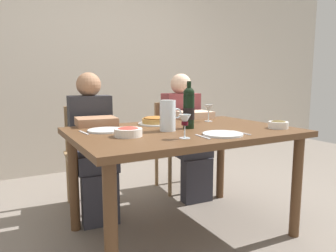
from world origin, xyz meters
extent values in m
plane|color=slate|center=(0.00, 0.00, 0.00)|extent=(8.00, 8.00, 0.00)
cube|color=beige|center=(0.00, 2.02, 1.40)|extent=(8.00, 0.10, 2.80)
cube|color=brown|center=(0.00, 0.00, 0.74)|extent=(1.50, 1.00, 0.04)
cylinder|color=brown|center=(-0.67, -0.42, 0.36)|extent=(0.07, 0.07, 0.72)
cylinder|color=brown|center=(0.67, -0.42, 0.36)|extent=(0.07, 0.07, 0.72)
cylinder|color=brown|center=(-0.67, 0.42, 0.36)|extent=(0.07, 0.07, 0.72)
cylinder|color=brown|center=(0.67, 0.42, 0.36)|extent=(0.07, 0.07, 0.72)
cylinder|color=black|center=(0.05, 0.02, 0.88)|extent=(0.08, 0.08, 0.23)
sphere|color=black|center=(0.05, 0.02, 1.01)|extent=(0.08, 0.08, 0.08)
cylinder|color=black|center=(0.05, 0.02, 1.05)|extent=(0.03, 0.03, 0.07)
cylinder|color=black|center=(0.05, 0.02, 0.86)|extent=(0.08, 0.08, 0.08)
cylinder|color=silver|center=(-0.13, -0.01, 0.86)|extent=(0.11, 0.11, 0.21)
cylinder|color=silver|center=(-0.13, -0.01, 0.83)|extent=(0.10, 0.10, 0.12)
torus|color=silver|center=(-0.06, -0.01, 0.87)|extent=(0.07, 0.01, 0.07)
cylinder|color=silver|center=(-0.05, 0.31, 0.77)|extent=(0.28, 0.28, 0.01)
cylinder|color=#C18E47|center=(-0.05, 0.31, 0.79)|extent=(0.22, 0.22, 0.03)
ellipsoid|color=#9E6028|center=(-0.05, 0.31, 0.81)|extent=(0.19, 0.19, 0.02)
cylinder|color=white|center=(-0.43, -0.07, 0.78)|extent=(0.17, 0.17, 0.05)
ellipsoid|color=#B2382D|center=(-0.43, -0.07, 0.80)|extent=(0.14, 0.14, 0.03)
cylinder|color=white|center=(0.61, -0.29, 0.78)|extent=(0.14, 0.14, 0.05)
ellipsoid|color=brown|center=(0.61, -0.29, 0.80)|extent=(0.11, 0.11, 0.03)
cylinder|color=silver|center=(-0.17, -0.30, 0.76)|extent=(0.06, 0.06, 0.00)
cylinder|color=silver|center=(-0.17, -0.30, 0.80)|extent=(0.01, 0.01, 0.07)
cone|color=silver|center=(-0.17, -0.30, 0.87)|extent=(0.07, 0.07, 0.07)
cylinder|color=#470A14|center=(-0.17, -0.30, 0.85)|extent=(0.04, 0.04, 0.02)
cylinder|color=silver|center=(0.40, 0.25, 0.76)|extent=(0.06, 0.06, 0.00)
cylinder|color=silver|center=(0.40, 0.25, 0.80)|extent=(0.01, 0.01, 0.07)
cone|color=silver|center=(0.40, 0.25, 0.86)|extent=(0.07, 0.07, 0.07)
cylinder|color=silver|center=(-0.49, 0.18, 0.77)|extent=(0.24, 0.24, 0.01)
cylinder|color=silver|center=(0.09, -0.32, 0.77)|extent=(0.25, 0.25, 0.01)
cube|color=silver|center=(-0.64, 0.18, 0.76)|extent=(0.03, 0.16, 0.00)
cube|color=silver|center=(-0.34, 0.18, 0.76)|extent=(0.02, 0.18, 0.00)
cube|color=silver|center=(0.24, -0.32, 0.76)|extent=(0.02, 0.18, 0.00)
cube|color=silver|center=(-0.06, -0.32, 0.76)|extent=(0.02, 0.16, 0.00)
cube|color=#9E7A51|center=(-0.45, 0.79, 0.46)|extent=(0.43, 0.43, 0.02)
cube|color=#9E7A51|center=(-0.43, 0.98, 0.67)|extent=(0.36, 0.06, 0.40)
cylinder|color=#9E7A51|center=(-0.63, 0.64, 0.23)|extent=(0.04, 0.04, 0.45)
cylinder|color=#9E7A51|center=(-0.30, 0.61, 0.23)|extent=(0.04, 0.04, 0.45)
cylinder|color=#9E7A51|center=(-0.60, 0.98, 0.23)|extent=(0.04, 0.04, 0.45)
cylinder|color=#9E7A51|center=(-0.27, 0.95, 0.23)|extent=(0.04, 0.04, 0.45)
cube|color=#2D2D33|center=(-0.45, 0.75, 0.72)|extent=(0.36, 0.23, 0.50)
sphere|color=#9E7051|center=(-0.45, 0.75, 1.06)|extent=(0.20, 0.20, 0.20)
cube|color=#33333D|center=(-0.47, 0.56, 0.47)|extent=(0.34, 0.41, 0.14)
cube|color=#33333D|center=(-0.48, 0.41, 0.20)|extent=(0.28, 0.14, 0.40)
cube|color=#9E7051|center=(-0.48, 0.47, 0.79)|extent=(0.31, 0.27, 0.06)
cube|color=#9E7A51|center=(0.45, 0.82, 0.46)|extent=(0.43, 0.43, 0.02)
cube|color=#9E7A51|center=(0.47, 1.00, 0.67)|extent=(0.36, 0.06, 0.40)
cylinder|color=#9E7A51|center=(0.27, 0.67, 0.23)|extent=(0.04, 0.04, 0.45)
cylinder|color=#9E7A51|center=(0.60, 0.64, 0.23)|extent=(0.04, 0.04, 0.45)
cylinder|color=#9E7A51|center=(0.30, 1.00, 0.23)|extent=(0.04, 0.04, 0.45)
cylinder|color=#9E7A51|center=(0.63, 0.97, 0.23)|extent=(0.04, 0.04, 0.45)
cube|color=#8E3D42|center=(0.45, 0.78, 0.72)|extent=(0.36, 0.23, 0.50)
sphere|color=beige|center=(0.45, 0.78, 1.06)|extent=(0.20, 0.20, 0.20)
cube|color=#33333D|center=(0.43, 0.59, 0.47)|extent=(0.34, 0.41, 0.14)
cube|color=#33333D|center=(0.42, 0.44, 0.20)|extent=(0.28, 0.14, 0.40)
cube|color=beige|center=(0.43, 0.50, 0.79)|extent=(0.31, 0.26, 0.06)
camera|label=1|loc=(-1.11, -1.79, 1.09)|focal=32.95mm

